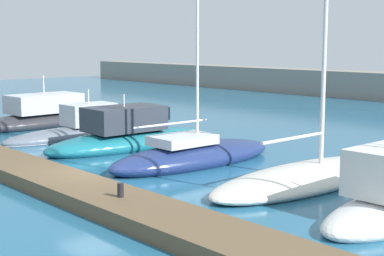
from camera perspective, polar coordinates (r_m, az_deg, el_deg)
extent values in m
plane|color=#236084|center=(22.39, -9.23, -5.24)|extent=(120.00, 120.00, 0.00)
cube|color=brown|center=(21.55, -12.82, -5.22)|extent=(34.42, 2.25, 0.48)
ellipsoid|color=#2D2D33|center=(37.89, -14.20, 0.60)|extent=(3.43, 10.21, 1.22)
cube|color=silver|center=(37.78, -14.21, 2.37)|extent=(2.57, 4.54, 1.13)
cube|color=black|center=(38.53, -12.30, 2.80)|extent=(2.18, 1.21, 0.63)
cylinder|color=silver|center=(37.68, -14.27, 4.11)|extent=(0.08, 0.08, 1.18)
ellipsoid|color=slate|center=(32.89, -11.42, -0.70)|extent=(2.51, 8.45, 0.98)
ellipsoid|color=silver|center=(32.91, -11.41, -0.90)|extent=(2.53, 8.54, 0.12)
cube|color=silver|center=(33.26, -10.02, 1.34)|extent=(1.73, 2.82, 1.20)
cube|color=black|center=(33.36, -9.69, 1.68)|extent=(1.53, 0.72, 0.67)
cylinder|color=silver|center=(33.15, -10.06, 3.06)|extent=(0.08, 0.08, 0.80)
ellipsoid|color=#19707F|center=(29.48, -6.20, -1.39)|extent=(3.25, 9.29, 1.26)
cube|color=#333842|center=(29.17, -6.63, 0.93)|extent=(2.36, 3.81, 1.19)
cube|color=black|center=(30.08, -4.05, 1.53)|extent=(2.07, 0.99, 0.67)
cylinder|color=silver|center=(29.06, -6.66, 2.69)|extent=(0.08, 0.08, 0.61)
ellipsoid|color=navy|center=(25.36, 0.21, -2.86)|extent=(2.91, 8.72, 1.27)
cylinder|color=silver|center=(24.31, -1.98, 0.42)|extent=(0.13, 3.87, 0.09)
cube|color=silver|center=(24.81, -0.88, -1.16)|extent=(1.81, 2.73, 0.40)
ellipsoid|color=silver|center=(22.47, 11.22, -4.75)|extent=(3.38, 10.00, 0.89)
cylinder|color=silver|center=(21.43, 9.86, -0.98)|extent=(0.15, 3.46, 0.12)
cylinder|color=black|center=(18.27, -6.98, -6.03)|extent=(0.20, 0.20, 0.44)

